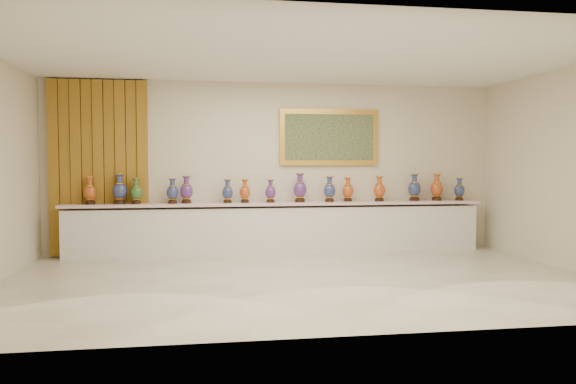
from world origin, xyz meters
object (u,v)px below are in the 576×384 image
counter (278,229)px  vase_1 (120,190)px  vase_2 (136,192)px  vase_0 (90,192)px

counter → vase_1: size_ratio=14.35×
counter → vase_2: vase_2 is taller
vase_1 → counter: bearing=0.2°
vase_1 → vase_2: 0.27m
vase_0 → vase_1: bearing=-0.2°
vase_0 → vase_1: 0.48m
vase_0 → vase_2: (0.75, -0.02, -0.01)m
counter → vase_2: size_ratio=16.70×
counter → vase_1: (-2.67, -0.01, 0.69)m
vase_0 → vase_2: vase_0 is taller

